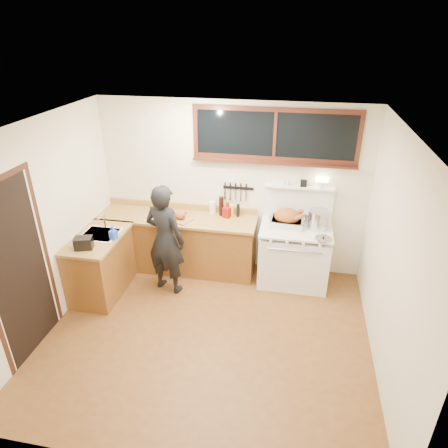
% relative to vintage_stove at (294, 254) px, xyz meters
% --- Properties ---
extents(ground_plane, '(4.00, 3.50, 0.02)m').
position_rel_vintage_stove_xyz_m(ground_plane, '(-1.00, -1.41, -0.48)').
color(ground_plane, brown).
extents(room_shell, '(4.10, 3.60, 2.65)m').
position_rel_vintage_stove_xyz_m(room_shell, '(-1.00, -1.41, 1.18)').
color(room_shell, silver).
rests_on(room_shell, ground).
extents(counter_back, '(2.44, 0.64, 1.00)m').
position_rel_vintage_stove_xyz_m(counter_back, '(-1.80, 0.04, -0.01)').
color(counter_back, brown).
rests_on(counter_back, ground).
extents(counter_left, '(0.64, 1.09, 0.90)m').
position_rel_vintage_stove_xyz_m(counter_left, '(-2.70, -0.79, -0.02)').
color(counter_left, brown).
rests_on(counter_left, ground).
extents(sink_unit, '(0.50, 0.45, 0.37)m').
position_rel_vintage_stove_xyz_m(sink_unit, '(-2.68, -0.71, 0.38)').
color(sink_unit, white).
rests_on(sink_unit, counter_left).
extents(vintage_stove, '(1.02, 0.74, 1.59)m').
position_rel_vintage_stove_xyz_m(vintage_stove, '(0.00, 0.00, 0.00)').
color(vintage_stove, white).
rests_on(vintage_stove, ground).
extents(back_window, '(2.32, 0.13, 0.77)m').
position_rel_vintage_stove_xyz_m(back_window, '(-0.40, 0.31, 1.60)').
color(back_window, black).
rests_on(back_window, room_shell).
extents(left_doorway, '(0.02, 1.04, 2.17)m').
position_rel_vintage_stove_xyz_m(left_doorway, '(-2.99, -1.96, 0.62)').
color(left_doorway, black).
rests_on(left_doorway, ground).
extents(knife_strip, '(0.46, 0.03, 0.28)m').
position_rel_vintage_stove_xyz_m(knife_strip, '(-0.92, 0.32, 0.84)').
color(knife_strip, black).
rests_on(knife_strip, room_shell).
extents(man, '(0.68, 0.54, 1.63)m').
position_rel_vintage_stove_xyz_m(man, '(-1.79, -0.54, 0.35)').
color(man, black).
rests_on(man, ground).
extents(soap_bottle, '(0.11, 0.11, 0.19)m').
position_rel_vintage_stove_xyz_m(soap_bottle, '(-2.43, -0.80, 0.53)').
color(soap_bottle, blue).
rests_on(soap_bottle, counter_left).
extents(toaster, '(0.26, 0.22, 0.16)m').
position_rel_vintage_stove_xyz_m(toaster, '(-2.70, -1.11, 0.51)').
color(toaster, black).
rests_on(toaster, counter_left).
extents(cutting_board, '(0.43, 0.38, 0.13)m').
position_rel_vintage_stove_xyz_m(cutting_board, '(-1.72, -0.06, 0.48)').
color(cutting_board, '#A67F42').
rests_on(cutting_board, counter_back).
extents(roast_turkey, '(0.51, 0.38, 0.26)m').
position_rel_vintage_stove_xyz_m(roast_turkey, '(-0.14, 0.07, 0.54)').
color(roast_turkey, silver).
rests_on(roast_turkey, vintage_stove).
extents(stockpot, '(0.38, 0.38, 0.27)m').
position_rel_vintage_stove_xyz_m(stockpot, '(0.30, 0.05, 0.57)').
color(stockpot, silver).
rests_on(stockpot, vintage_stove).
extents(saucepan, '(0.17, 0.28, 0.11)m').
position_rel_vintage_stove_xyz_m(saucepan, '(0.16, 0.29, 0.49)').
color(saucepan, silver).
rests_on(saucepan, vintage_stove).
extents(pot_lid, '(0.29, 0.29, 0.04)m').
position_rel_vintage_stove_xyz_m(pot_lid, '(0.37, -0.28, 0.45)').
color(pot_lid, silver).
rests_on(pot_lid, vintage_stove).
extents(coffee_tin, '(0.13, 0.12, 0.16)m').
position_rel_vintage_stove_xyz_m(coffee_tin, '(-1.05, 0.16, 0.51)').
color(coffee_tin, maroon).
rests_on(coffee_tin, counter_back).
extents(pitcher, '(0.10, 0.10, 0.19)m').
position_rel_vintage_stove_xyz_m(pitcher, '(-1.29, 0.27, 0.53)').
color(pitcher, white).
rests_on(pitcher, counter_back).
extents(bottle_cluster, '(0.32, 0.07, 0.30)m').
position_rel_vintage_stove_xyz_m(bottle_cluster, '(-1.05, 0.22, 0.56)').
color(bottle_cluster, black).
rests_on(bottle_cluster, counter_back).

